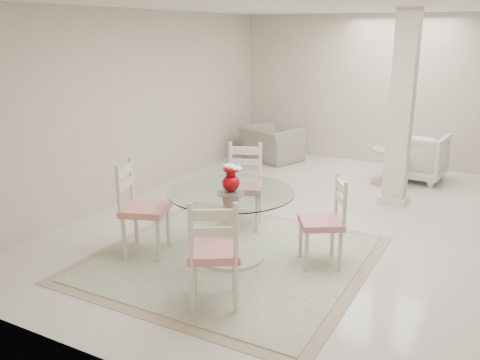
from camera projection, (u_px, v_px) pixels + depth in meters
The scene contains 13 objects.
ground at pixel (331, 225), 6.53m from camera, with size 7.00×7.00×0.00m, color silver.
room_shell at pixel (339, 79), 6.00m from camera, with size 6.02×7.02×2.71m.
column at pixel (401, 110), 7.02m from camera, with size 0.30×0.30×2.70m, color beige.
area_rug at pixel (231, 258), 5.56m from camera, with size 2.86×2.86×0.02m.
dining_table at pixel (231, 225), 5.45m from camera, with size 1.35×1.35×0.78m.
red_vase at pixel (231, 179), 5.30m from camera, with size 0.22×0.19×0.29m.
dining_chair_east at pixel (328, 215), 5.27m from camera, with size 0.59×0.59×1.07m.
dining_chair_north at pixel (244, 179), 6.36m from camera, with size 0.60×0.60×1.16m.
dining_chair_west at pixel (138, 201), 5.53m from camera, with size 0.60×0.60×1.17m.
dining_chair_south at pixel (214, 246), 4.42m from camera, with size 0.63×0.63×1.15m.
recliner_taupe at pixel (272, 144), 9.67m from camera, with size 1.00×0.88×0.65m, color gray.
armchair_white at pixel (418, 156), 8.43m from camera, with size 0.85×0.87×0.79m, color white.
side_table at pixel (388, 168), 8.24m from camera, with size 0.55×0.55×0.57m.
Camera 1 is at (1.86, -5.92, 2.41)m, focal length 38.00 mm.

